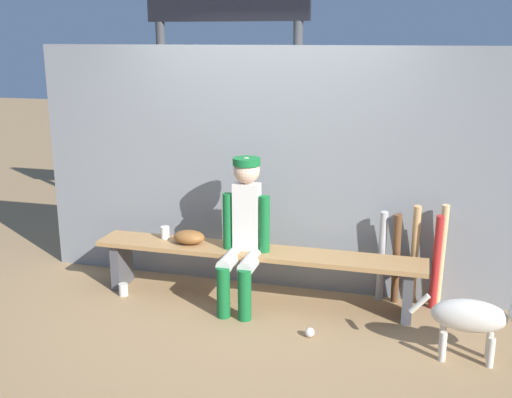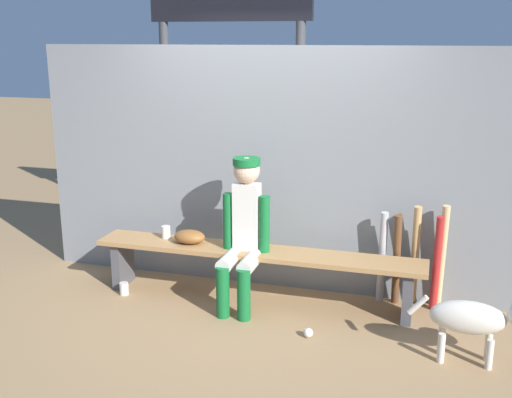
{
  "view_description": "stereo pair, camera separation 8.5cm",
  "coord_description": "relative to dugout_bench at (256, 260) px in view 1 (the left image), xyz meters",
  "views": [
    {
      "loc": [
        1.32,
        -4.77,
        2.24
      ],
      "look_at": [
        0.0,
        0.0,
        0.92
      ],
      "focal_mm": 43.03,
      "sensor_mm": 36.0,
      "label": 1
    },
    {
      "loc": [
        1.4,
        -4.75,
        2.24
      ],
      "look_at": [
        0.0,
        0.0,
        0.92
      ],
      "focal_mm": 43.03,
      "sensor_mm": 36.0,
      "label": 2
    }
  ],
  "objects": [
    {
      "name": "ground_plane",
      "position": [
        0.0,
        0.0,
        -0.37
      ],
      "size": [
        30.0,
        30.0,
        0.0
      ],
      "primitive_type": "plane",
      "color": "#9E7A51"
    },
    {
      "name": "chainlink_fence",
      "position": [
        0.0,
        0.39,
        0.71
      ],
      "size": [
        4.33,
        0.03,
        2.16
      ],
      "primitive_type": "cube",
      "color": "gray",
      "rests_on": "ground_plane"
    },
    {
      "name": "dugout_bench",
      "position": [
        0.0,
        0.0,
        0.0
      ],
      "size": [
        2.86,
        0.36,
        0.47
      ],
      "color": "#AD7F4C",
      "rests_on": "ground_plane"
    },
    {
      "name": "player_seated",
      "position": [
        -0.08,
        -0.11,
        0.31
      ],
      "size": [
        0.41,
        0.55,
        1.27
      ],
      "color": "silver",
      "rests_on": "ground_plane"
    },
    {
      "name": "baseball_glove",
      "position": [
        -0.61,
        0.0,
        0.16
      ],
      "size": [
        0.28,
        0.2,
        0.12
      ],
      "primitive_type": "ellipsoid",
      "color": "brown",
      "rests_on": "dugout_bench"
    },
    {
      "name": "bat_aluminum_silver",
      "position": [
        1.04,
        0.28,
        0.04
      ],
      "size": [
        0.09,
        0.14,
        0.82
      ],
      "primitive_type": "cylinder",
      "rotation": [
        0.08,
        0.0,
        0.2
      ],
      "color": "#B7B7BC",
      "rests_on": "ground_plane"
    },
    {
      "name": "bat_wood_dark",
      "position": [
        1.16,
        0.25,
        0.04
      ],
      "size": [
        0.07,
        0.17,
        0.82
      ],
      "primitive_type": "cylinder",
      "rotation": [
        0.13,
        0.0,
        -0.05
      ],
      "color": "brown",
      "rests_on": "ground_plane"
    },
    {
      "name": "bat_wood_tan",
      "position": [
        1.31,
        0.3,
        0.07
      ],
      "size": [
        0.07,
        0.18,
        0.89
      ],
      "primitive_type": "cylinder",
      "rotation": [
        0.13,
        0.0,
        0.02
      ],
      "color": "tan",
      "rests_on": "ground_plane"
    },
    {
      "name": "bat_aluminum_red",
      "position": [
        1.49,
        0.21,
        0.05
      ],
      "size": [
        0.08,
        0.16,
        0.85
      ],
      "primitive_type": "cylinder",
      "rotation": [
        0.11,
        0.0,
        0.08
      ],
      "color": "#B22323",
      "rests_on": "ground_plane"
    },
    {
      "name": "bat_wood_natural",
      "position": [
        1.52,
        0.31,
        0.08
      ],
      "size": [
        0.09,
        0.15,
        0.91
      ],
      "primitive_type": "cylinder",
      "rotation": [
        0.08,
        0.0,
        0.19
      ],
      "color": "tan",
      "rests_on": "ground_plane"
    },
    {
      "name": "baseball",
      "position": [
        0.58,
        -0.54,
        -0.34
      ],
      "size": [
        0.07,
        0.07,
        0.07
      ],
      "primitive_type": "sphere",
      "color": "white",
      "rests_on": "ground_plane"
    },
    {
      "name": "cup_on_ground",
      "position": [
        -1.17,
        -0.21,
        -0.32
      ],
      "size": [
        0.08,
        0.08,
        0.11
      ],
      "primitive_type": "cylinder",
      "color": "silver",
      "rests_on": "ground_plane"
    },
    {
      "name": "cup_on_bench",
      "position": [
        -0.87,
        0.08,
        0.15
      ],
      "size": [
        0.08,
        0.08,
        0.11
      ],
      "primitive_type": "cylinder",
      "color": "silver",
      "rests_on": "dugout_bench"
    },
    {
      "name": "scoreboard",
      "position": [
        -0.67,
        1.54,
        1.93
      ],
      "size": [
        2.02,
        0.27,
        3.33
      ],
      "color": "#3F3F42",
      "rests_on": "ground_plane"
    },
    {
      "name": "dog",
      "position": [
        1.77,
        -0.58,
        -0.04
      ],
      "size": [
        0.84,
        0.2,
        0.49
      ],
      "color": "beige",
      "rests_on": "ground_plane"
    }
  ]
}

